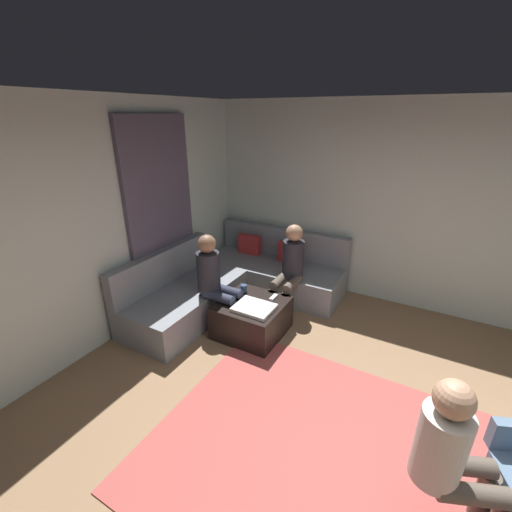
% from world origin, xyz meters
% --- Properties ---
extents(ground_plane, '(6.00, 6.00, 0.10)m').
position_xyz_m(ground_plane, '(0.00, 0.00, -0.05)').
color(ground_plane, '#8C6B4C').
extents(wall_back, '(6.00, 0.12, 2.70)m').
position_xyz_m(wall_back, '(0.00, 2.94, 1.35)').
color(wall_back, silver).
rests_on(wall_back, ground_plane).
extents(wall_left, '(0.12, 6.00, 2.70)m').
position_xyz_m(wall_left, '(-2.94, 0.00, 1.35)').
color(wall_left, silver).
rests_on(wall_left, ground_plane).
extents(curtain_panel, '(0.06, 1.10, 2.50)m').
position_xyz_m(curtain_panel, '(-2.84, 1.30, 1.25)').
color(curtain_panel, '#595166').
rests_on(curtain_panel, ground_plane).
extents(area_rug, '(2.60, 2.20, 0.01)m').
position_xyz_m(area_rug, '(-0.20, 0.10, 0.01)').
color(area_rug, '#AD4C47').
rests_on(area_rug, ground_plane).
extents(sectional_couch, '(2.10, 2.55, 0.87)m').
position_xyz_m(sectional_couch, '(-2.08, 1.88, 0.28)').
color(sectional_couch, gray).
rests_on(sectional_couch, ground_plane).
extents(ottoman, '(0.76, 0.76, 0.42)m').
position_xyz_m(ottoman, '(-1.48, 1.25, 0.21)').
color(ottoman, black).
rests_on(ottoman, ground_plane).
extents(folded_blanket, '(0.44, 0.36, 0.04)m').
position_xyz_m(folded_blanket, '(-1.38, 1.13, 0.44)').
color(folded_blanket, white).
rests_on(folded_blanket, ottoman).
extents(coffee_mug, '(0.08, 0.08, 0.10)m').
position_xyz_m(coffee_mug, '(-1.70, 1.43, 0.47)').
color(coffee_mug, '#334C72').
rests_on(coffee_mug, ottoman).
extents(game_remote, '(0.05, 0.15, 0.02)m').
position_xyz_m(game_remote, '(-1.30, 1.47, 0.43)').
color(game_remote, white).
rests_on(game_remote, ottoman).
extents(person_on_couch_back, '(0.30, 0.60, 1.20)m').
position_xyz_m(person_on_couch_back, '(-1.30, 1.93, 0.66)').
color(person_on_couch_back, brown).
rests_on(person_on_couch_back, ground_plane).
extents(person_on_couch_side, '(0.60, 0.30, 1.20)m').
position_xyz_m(person_on_couch_side, '(-1.93, 1.17, 0.66)').
color(person_on_couch_side, '#2D3347').
rests_on(person_on_couch_side, ground_plane).
extents(person_on_armchair, '(0.60, 0.43, 1.18)m').
position_xyz_m(person_on_armchair, '(0.64, -0.02, 0.64)').
color(person_on_armchair, brown).
rests_on(person_on_armchair, ground_plane).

